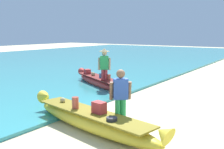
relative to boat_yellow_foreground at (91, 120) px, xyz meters
The scene contains 6 objects.
ground_plane 1.31m from the boat_yellow_foreground, 55.81° to the left, with size 80.00×80.00×0.00m, color beige.
sea 16.06m from the boat_yellow_foreground, 145.66° to the left, with size 24.00×56.00×0.10m, color teal.
boat_yellow_foreground is the anchor object (origin of this frame).
boat_red_midground 5.59m from the boat_yellow_foreground, 125.25° to the left, with size 4.12×2.47×0.73m.
person_vendor_hatted 4.96m from the boat_yellow_foreground, 122.20° to the left, with size 0.57×0.47×1.84m.
person_tourist_customer 0.99m from the boat_yellow_foreground, 26.14° to the left, with size 0.54×0.50×1.63m.
Camera 1 is at (3.48, -6.22, 2.55)m, focal length 42.81 mm.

